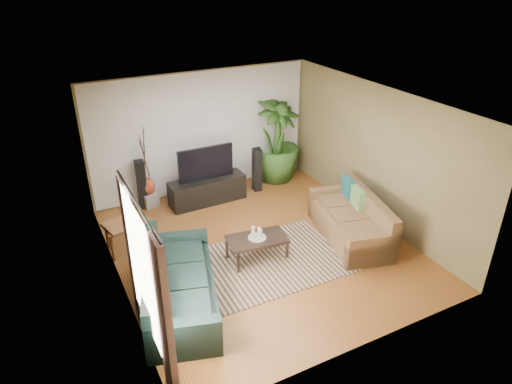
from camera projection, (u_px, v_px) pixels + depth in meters
floor at (261, 247)px, 8.37m from camera, size 5.50×5.50×0.00m
ceiling at (262, 103)px, 7.15m from camera, size 5.50×5.50×0.00m
wall_back at (203, 133)px, 9.94m from camera, size 5.00×0.00×5.00m
wall_front at (366, 267)px, 5.58m from camera, size 5.00×0.00×5.00m
wall_left at (112, 214)px, 6.74m from camera, size 0.00×5.50×5.50m
wall_right at (376, 155)px, 8.78m from camera, size 0.00×5.50×5.50m
backwall_panel at (203, 133)px, 9.93m from camera, size 4.90×0.00×4.90m
window_pane at (141, 269)px, 5.46m from camera, size 0.00×1.80×1.80m
curtain_near at (165, 323)px, 5.00m from camera, size 0.08×0.35×2.20m
curtain_far at (132, 253)px, 6.19m from camera, size 0.08×0.35×2.20m
curtain_rod at (136, 202)px, 5.07m from camera, size 0.03×1.90×0.03m
sofa_left at (180, 281)px, 6.81m from camera, size 1.62×2.51×0.85m
sofa_right at (350, 217)px, 8.50m from camera, size 1.38×2.19×0.85m
area_rug at (268, 261)px, 7.96m from camera, size 2.66×1.91×0.01m
coffee_table at (257, 248)px, 7.98m from camera, size 1.09×0.69×0.42m
candle_tray at (257, 237)px, 7.88m from camera, size 0.32×0.32×0.01m
candle_tall at (253, 232)px, 7.83m from camera, size 0.07×0.07×0.20m
candle_mid at (260, 234)px, 7.83m from camera, size 0.07×0.07×0.16m
candle_short at (259, 231)px, 7.93m from camera, size 0.07×0.07×0.13m
tv_stand at (207, 190)px, 9.84m from camera, size 1.66×0.54×0.55m
television at (206, 163)px, 9.57m from camera, size 1.21×0.07×0.71m
speaker_left at (142, 185)px, 9.50m from camera, size 0.22×0.24×1.07m
speaker_right at (257, 170)px, 10.25m from camera, size 0.20×0.22×1.00m
potted_plant at (277, 140)px, 10.59m from camera, size 1.42×1.42×1.97m
plant_pot at (276, 173)px, 10.97m from camera, size 0.36×0.36×0.28m
pedestal at (149, 199)px, 9.72m from camera, size 0.39×0.39×0.32m
vase at (148, 187)px, 9.58m from camera, size 0.29×0.29×0.40m
side_table at (123, 237)px, 8.14m from camera, size 0.66×0.66×0.57m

